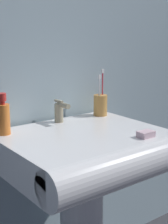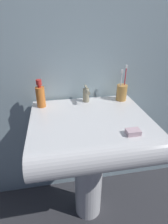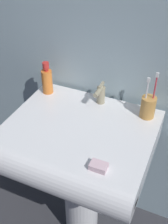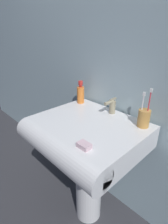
{
  "view_description": "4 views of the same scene",
  "coord_description": "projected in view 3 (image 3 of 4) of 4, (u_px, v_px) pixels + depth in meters",
  "views": [
    {
      "loc": [
        -0.8,
        -1.06,
        1.21
      ],
      "look_at": [
        0.0,
        -0.01,
        0.89
      ],
      "focal_mm": 55.0,
      "sensor_mm": 36.0,
      "label": 1
    },
    {
      "loc": [
        -0.18,
        -0.81,
        1.27
      ],
      "look_at": [
        -0.03,
        0.02,
        0.82
      ],
      "focal_mm": 28.0,
      "sensor_mm": 36.0,
      "label": 2
    },
    {
      "loc": [
        0.39,
        -0.85,
        1.59
      ],
      "look_at": [
        0.03,
        -0.03,
        0.9
      ],
      "focal_mm": 45.0,
      "sensor_mm": 36.0,
      "label": 3
    },
    {
      "loc": [
        0.63,
        -0.66,
        1.29
      ],
      "look_at": [
        -0.02,
        -0.03,
        0.87
      ],
      "focal_mm": 28.0,
      "sensor_mm": 36.0,
      "label": 4
    }
  ],
  "objects": [
    {
      "name": "faucet",
      "position": [
        100.0,
        94.0,
        1.31
      ],
      "size": [
        0.04,
        0.1,
        0.1
      ],
      "color": "tan",
      "rests_on": "sink_basin"
    },
    {
      "name": "sink_pedestal",
      "position": [
        82.0,
        192.0,
        1.5
      ],
      "size": [
        0.19,
        0.19,
        0.67
      ],
      "primitive_type": "cylinder",
      "color": "white",
      "rests_on": "ground"
    },
    {
      "name": "bar_soap",
      "position": [
        99.0,
        166.0,
        1.01
      ],
      "size": [
        0.06,
        0.04,
        0.02
      ],
      "primitive_type": "cube",
      "color": "silver",
      "rests_on": "sink_basin"
    },
    {
      "name": "toothbrush_cup",
      "position": [
        148.0,
        107.0,
        1.23
      ],
      "size": [
        0.07,
        0.07,
        0.22
      ],
      "color": "#D19347",
      "rests_on": "sink_basin"
    },
    {
      "name": "wall_back",
      "position": [
        109.0,
        13.0,
        1.19
      ],
      "size": [
        5.0,
        0.05,
        2.4
      ],
      "primitive_type": "cube",
      "color": "#9EB7C1",
      "rests_on": "ground"
    },
    {
      "name": "soap_bottle",
      "position": [
        47.0,
        80.0,
        1.38
      ],
      "size": [
        0.05,
        0.05,
        0.17
      ],
      "color": "orange",
      "rests_on": "sink_basin"
    },
    {
      "name": "sink_basin",
      "position": [
        76.0,
        144.0,
        1.22
      ],
      "size": [
        0.64,
        0.56,
        0.14
      ],
      "color": "white",
      "rests_on": "sink_pedestal"
    }
  ]
}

